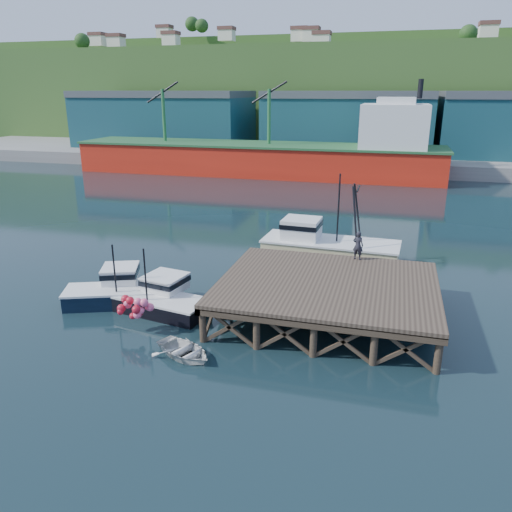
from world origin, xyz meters
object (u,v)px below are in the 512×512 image
(dinghy, at_px, (184,351))
(boat_navy, at_px, (119,290))
(boat_black, at_px, (157,298))
(trawler, at_px, (327,245))
(dockworker, at_px, (358,245))

(dinghy, bearing_deg, boat_navy, 77.75)
(boat_navy, bearing_deg, boat_black, -28.74)
(trawler, distance_m, dinghy, 16.59)
(dockworker, bearing_deg, boat_navy, 34.94)
(boat_black, height_order, dinghy, boat_black)
(trawler, bearing_deg, boat_black, -124.24)
(boat_navy, relative_size, trawler, 0.66)
(dockworker, bearing_deg, boat_black, 41.19)
(boat_navy, distance_m, dinghy, 8.19)
(dinghy, height_order, dockworker, dockworker)
(boat_navy, bearing_deg, trawler, 22.88)
(boat_navy, height_order, dinghy, boat_navy)
(dockworker, bearing_deg, dinghy, 68.26)
(trawler, relative_size, dinghy, 3.15)
(trawler, distance_m, dockworker, 5.89)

